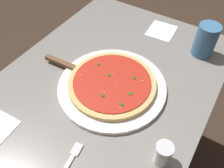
{
  "coord_description": "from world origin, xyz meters",
  "views": [
    {
      "loc": [
        0.44,
        0.3,
        1.34
      ],
      "look_at": [
        0.01,
        0.03,
        0.76
      ],
      "focal_mm": 37.7,
      "sensor_mm": 36.0,
      "label": 1
    }
  ],
  "objects": [
    {
      "name": "serving_plate",
      "position": [
        0.01,
        0.03,
        0.75
      ],
      "size": [
        0.36,
        0.36,
        0.02
      ],
      "primitive_type": "cylinder",
      "color": "white",
      "rests_on": "restaurant_table"
    },
    {
      "name": "restaurant_table",
      "position": [
        0.0,
        0.0,
        0.59
      ],
      "size": [
        0.97,
        0.69,
        0.74
      ],
      "color": "black",
      "rests_on": "ground_plane"
    },
    {
      "name": "cup_tall_drink",
      "position": [
        -0.32,
        0.23,
        0.8
      ],
      "size": [
        0.08,
        0.08,
        0.12
      ],
      "primitive_type": "cylinder",
      "color": "teal",
      "rests_on": "restaurant_table"
    },
    {
      "name": "pizza_server",
      "position": [
        0.02,
        -0.13,
        0.76
      ],
      "size": [
        0.07,
        0.22,
        0.01
      ],
      "color": "silver",
      "rests_on": "serving_plate"
    },
    {
      "name": "parmesan_shaker",
      "position": [
        0.15,
        0.28,
        0.78
      ],
      "size": [
        0.05,
        0.05,
        0.07
      ],
      "color": "silver",
      "rests_on": "restaurant_table"
    },
    {
      "name": "napkin_folded_right",
      "position": [
        -0.37,
        0.04,
        0.74
      ],
      "size": [
        0.13,
        0.12,
        0.0
      ],
      "primitive_type": "cube",
      "rotation": [
        0.0,
        0.0,
        0.07
      ],
      "color": "white",
      "rests_on": "restaurant_table"
    },
    {
      "name": "ground_plane",
      "position": [
        0.0,
        0.0,
        0.0
      ],
      "size": [
        5.0,
        5.0,
        0.0
      ],
      "primitive_type": "plane",
      "color": "#38281E"
    },
    {
      "name": "pizza",
      "position": [
        0.01,
        0.03,
        0.77
      ],
      "size": [
        0.29,
        0.29,
        0.02
      ],
      "color": "#DBB26B",
      "rests_on": "serving_plate"
    }
  ]
}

